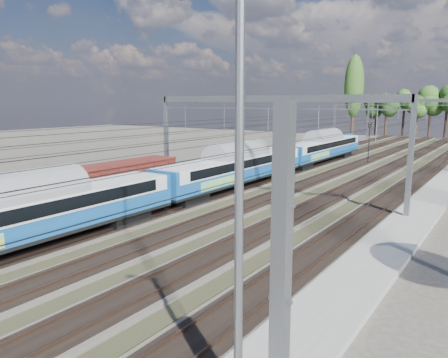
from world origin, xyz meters
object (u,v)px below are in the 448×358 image
Objects in this scene: freight_boxcar at (110,183)px; emu_train at (234,163)px; signal_near at (369,138)px; lamp_post at (235,198)px; worker at (410,153)px.

emu_train is at bearing 68.50° from freight_boxcar.
signal_near is 0.51× the size of lamp_post.
emu_train is 26.11m from signal_near.
freight_boxcar reaches higher than worker.
lamp_post is (16.75, -26.11, 3.47)m from emu_train.
worker is (9.22, 33.93, -1.79)m from emu_train.
freight_boxcar is 2.31× the size of signal_near.
lamp_post is at bearing -57.32° from emu_train.
signal_near is at bearing 91.69° from lamp_post.
lamp_post is at bearing -57.05° from signal_near.
worker is at bearing 86.47° from lamp_post.
lamp_post reaches higher than signal_near.
lamp_post is at bearing -34.63° from freight_boxcar.
signal_near is (5.43, 25.53, 0.92)m from emu_train.
freight_boxcar is at bearing 134.69° from lamp_post.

